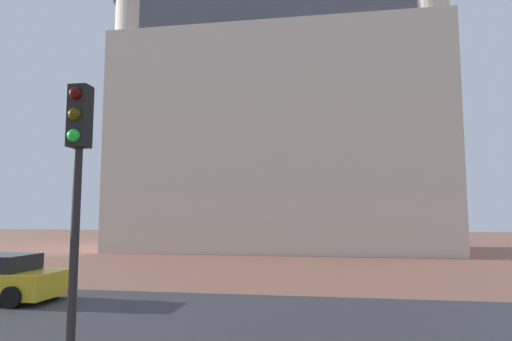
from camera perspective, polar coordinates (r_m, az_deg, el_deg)
name	(u,v)px	position (r m, az deg, el deg)	size (l,w,h in m)	color
ground_plane	(238,312)	(12.68, -2.46, -18.20)	(120.00, 120.00, 0.00)	#93604C
street_asphalt_strip	(225,326)	(11.18, -4.18, -19.87)	(120.00, 8.40, 0.00)	#38383D
landmark_building	(274,113)	(34.88, 2.44, 7.63)	(24.78, 10.94, 38.28)	beige
traffic_light_pole	(77,180)	(6.54, -22.67, -1.22)	(0.28, 0.34, 4.56)	black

